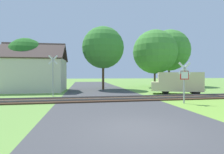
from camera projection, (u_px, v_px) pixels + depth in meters
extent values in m
plane|color=#6B9942|center=(139.00, 130.00, 6.33)|extent=(160.00, 160.00, 0.00)
cube|color=#424244|center=(125.00, 117.00, 8.31)|extent=(7.69, 80.00, 0.01)
cube|color=#422D1E|center=(108.00, 99.00, 13.90)|extent=(60.00, 2.60, 0.10)
cube|color=slate|center=(107.00, 97.00, 14.61)|extent=(60.00, 0.08, 0.12)
cube|color=slate|center=(109.00, 99.00, 13.19)|extent=(60.00, 0.08, 0.12)
cylinder|color=#9E9EA5|center=(184.00, 85.00, 12.11)|extent=(0.10, 0.10, 2.60)
cube|color=red|center=(185.00, 75.00, 12.03)|extent=(0.60, 0.10, 0.60)
cube|color=white|center=(185.00, 75.00, 12.01)|extent=(0.49, 0.07, 0.49)
cube|color=white|center=(185.00, 68.00, 12.03)|extent=(0.87, 0.14, 0.88)
cube|color=white|center=(185.00, 68.00, 12.03)|extent=(0.87, 0.14, 0.88)
cylinder|color=#9E9EA5|center=(53.00, 77.00, 16.00)|extent=(0.09, 0.09, 3.62)
cube|color=white|center=(53.00, 60.00, 16.04)|extent=(0.88, 0.11, 0.88)
cube|color=white|center=(53.00, 60.00, 16.04)|extent=(0.88, 0.11, 0.88)
cube|color=beige|center=(35.00, 75.00, 20.91)|extent=(6.99, 5.51, 3.85)
cube|color=#473833|center=(31.00, 50.00, 19.55)|extent=(7.28, 3.21, 2.11)
cube|color=#473833|center=(38.00, 53.00, 22.19)|extent=(7.28, 3.21, 2.11)
cube|color=brown|center=(51.00, 52.00, 21.14)|extent=(0.51, 0.51, 1.10)
cylinder|color=#513823|center=(103.00, 76.00, 23.54)|extent=(0.31, 0.31, 3.53)
sphere|color=#3D8433|center=(103.00, 48.00, 23.48)|extent=(5.61, 5.61, 5.61)
cylinder|color=#513823|center=(155.00, 78.00, 26.80)|extent=(0.28, 0.28, 2.97)
sphere|color=#478E38|center=(155.00, 52.00, 26.75)|extent=(6.70, 6.70, 6.70)
cylinder|color=#513823|center=(169.00, 76.00, 30.88)|extent=(0.31, 0.31, 3.57)
sphere|color=#478E38|center=(169.00, 50.00, 30.81)|extent=(7.19, 7.19, 7.19)
cylinder|color=#513823|center=(27.00, 82.00, 21.31)|extent=(0.38, 0.38, 2.24)
sphere|color=#286B23|center=(27.00, 58.00, 21.27)|extent=(4.78, 4.78, 4.78)
cube|color=beige|center=(179.00, 82.00, 17.80)|extent=(4.61, 3.34, 1.90)
cube|color=beige|center=(155.00, 86.00, 18.33)|extent=(1.33, 1.94, 0.90)
cube|color=#19232D|center=(158.00, 78.00, 18.24)|extent=(0.64, 1.51, 0.85)
cube|color=navy|center=(178.00, 84.00, 18.74)|extent=(3.51, 1.43, 0.16)
cylinder|color=black|center=(164.00, 90.00, 18.88)|extent=(0.70, 0.42, 0.68)
cylinder|color=black|center=(165.00, 91.00, 17.36)|extent=(0.70, 0.42, 0.68)
cylinder|color=black|center=(193.00, 90.00, 18.28)|extent=(0.70, 0.42, 0.68)
cylinder|color=black|center=(196.00, 92.00, 16.75)|extent=(0.70, 0.42, 0.68)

